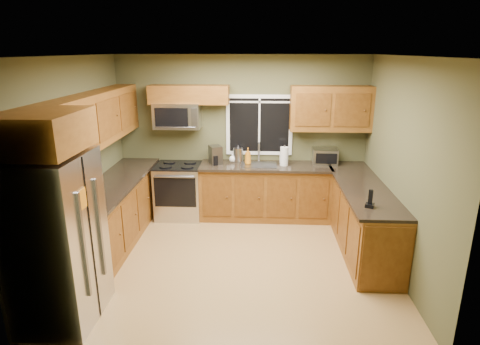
# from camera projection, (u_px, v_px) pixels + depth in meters

# --- Properties ---
(floor) EXTENTS (4.20, 4.20, 0.00)m
(floor) POSITION_uv_depth(u_px,v_px,m) (235.00, 260.00, 5.52)
(floor) COLOR #A47C48
(floor) RESTS_ON ground
(ceiling) EXTENTS (4.20, 4.20, 0.00)m
(ceiling) POSITION_uv_depth(u_px,v_px,m) (234.00, 56.00, 4.73)
(ceiling) COLOR white
(ceiling) RESTS_ON back_wall
(back_wall) EXTENTS (4.20, 0.00, 4.20)m
(back_wall) POSITION_uv_depth(u_px,v_px,m) (242.00, 136.00, 6.84)
(back_wall) COLOR #4B4C2E
(back_wall) RESTS_ON ground
(front_wall) EXTENTS (4.20, 0.00, 4.20)m
(front_wall) POSITION_uv_depth(u_px,v_px,m) (221.00, 224.00, 3.41)
(front_wall) COLOR #4B4C2E
(front_wall) RESTS_ON ground
(left_wall) EXTENTS (0.00, 3.60, 3.60)m
(left_wall) POSITION_uv_depth(u_px,v_px,m) (74.00, 163.00, 5.23)
(left_wall) COLOR #4B4C2E
(left_wall) RESTS_ON ground
(right_wall) EXTENTS (0.00, 3.60, 3.60)m
(right_wall) POSITION_uv_depth(u_px,v_px,m) (402.00, 168.00, 5.02)
(right_wall) COLOR #4B4C2E
(right_wall) RESTS_ON ground
(window) EXTENTS (1.12, 0.03, 1.02)m
(window) POSITION_uv_depth(u_px,v_px,m) (259.00, 125.00, 6.75)
(window) COLOR white
(window) RESTS_ON back_wall
(base_cabinets_left) EXTENTS (0.60, 2.65, 0.90)m
(base_cabinets_left) POSITION_uv_depth(u_px,v_px,m) (116.00, 213.00, 5.93)
(base_cabinets_left) COLOR brown
(base_cabinets_left) RESTS_ON ground
(countertop_left) EXTENTS (0.65, 2.65, 0.04)m
(countertop_left) POSITION_uv_depth(u_px,v_px,m) (115.00, 183.00, 5.79)
(countertop_left) COLOR black
(countertop_left) RESTS_ON base_cabinets_left
(base_cabinets_back) EXTENTS (2.17, 0.60, 0.90)m
(base_cabinets_back) POSITION_uv_depth(u_px,v_px,m) (265.00, 192.00, 6.80)
(base_cabinets_back) COLOR brown
(base_cabinets_back) RESTS_ON ground
(countertop_back) EXTENTS (2.17, 0.65, 0.04)m
(countertop_back) POSITION_uv_depth(u_px,v_px,m) (266.00, 166.00, 6.64)
(countertop_back) COLOR black
(countertop_back) RESTS_ON base_cabinets_back
(base_cabinets_peninsula) EXTENTS (0.60, 2.52, 0.90)m
(base_cabinets_peninsula) POSITION_uv_depth(u_px,v_px,m) (361.00, 217.00, 5.82)
(base_cabinets_peninsula) COLOR brown
(base_cabinets_peninsula) RESTS_ON ground
(countertop_peninsula) EXTENTS (0.65, 2.50, 0.04)m
(countertop_peninsula) POSITION_uv_depth(u_px,v_px,m) (362.00, 186.00, 5.69)
(countertop_peninsula) COLOR black
(countertop_peninsula) RESTS_ON base_cabinets_peninsula
(upper_cabinets_left) EXTENTS (0.33, 2.65, 0.72)m
(upper_cabinets_left) POSITION_uv_depth(u_px,v_px,m) (97.00, 118.00, 5.53)
(upper_cabinets_left) COLOR brown
(upper_cabinets_left) RESTS_ON left_wall
(upper_cabinets_back_left) EXTENTS (1.30, 0.33, 0.30)m
(upper_cabinets_back_left) POSITION_uv_depth(u_px,v_px,m) (189.00, 95.00, 6.52)
(upper_cabinets_back_left) COLOR brown
(upper_cabinets_back_left) RESTS_ON back_wall
(upper_cabinets_back_right) EXTENTS (1.30, 0.33, 0.72)m
(upper_cabinets_back_right) POSITION_uv_depth(u_px,v_px,m) (331.00, 109.00, 6.46)
(upper_cabinets_back_right) COLOR brown
(upper_cabinets_back_right) RESTS_ON back_wall
(upper_cabinet_over_fridge) EXTENTS (0.72, 0.90, 0.38)m
(upper_cabinet_over_fridge) POSITION_uv_depth(u_px,v_px,m) (41.00, 132.00, 3.77)
(upper_cabinet_over_fridge) COLOR brown
(upper_cabinet_over_fridge) RESTS_ON left_wall
(refrigerator) EXTENTS (0.74, 0.90, 1.80)m
(refrigerator) POSITION_uv_depth(u_px,v_px,m) (57.00, 240.00, 4.10)
(refrigerator) COLOR #B7B7BC
(refrigerator) RESTS_ON ground
(range) EXTENTS (0.76, 0.69, 0.94)m
(range) POSITION_uv_depth(u_px,v_px,m) (179.00, 190.00, 6.84)
(range) COLOR #B7B7BC
(range) RESTS_ON ground
(microwave) EXTENTS (0.76, 0.41, 0.42)m
(microwave) POSITION_uv_depth(u_px,v_px,m) (177.00, 116.00, 6.60)
(microwave) COLOR #B7B7BC
(microwave) RESTS_ON back_wall
(sink) EXTENTS (0.60, 0.42, 0.36)m
(sink) POSITION_uv_depth(u_px,v_px,m) (259.00, 164.00, 6.65)
(sink) COLOR slate
(sink) RESTS_ON countertop_back
(toaster_oven) EXTENTS (0.41, 0.33, 0.25)m
(toaster_oven) POSITION_uv_depth(u_px,v_px,m) (325.00, 156.00, 6.68)
(toaster_oven) COLOR #B7B7BC
(toaster_oven) RESTS_ON countertop_back
(coffee_maker) EXTENTS (0.26, 0.30, 0.31)m
(coffee_maker) POSITION_uv_depth(u_px,v_px,m) (215.00, 156.00, 6.67)
(coffee_maker) COLOR slate
(coffee_maker) RESTS_ON countertop_back
(kettle) EXTENTS (0.22, 0.22, 0.30)m
(kettle) POSITION_uv_depth(u_px,v_px,m) (238.00, 154.00, 6.78)
(kettle) COLOR #B7B7BC
(kettle) RESTS_ON countertop_back
(paper_towel_roll) EXTENTS (0.17, 0.17, 0.34)m
(paper_towel_roll) POSITION_uv_depth(u_px,v_px,m) (284.00, 156.00, 6.57)
(paper_towel_roll) COLOR white
(paper_towel_roll) RESTS_ON countertop_back
(soap_bottle_a) EXTENTS (0.11, 0.11, 0.27)m
(soap_bottle_a) POSITION_uv_depth(u_px,v_px,m) (248.00, 156.00, 6.65)
(soap_bottle_a) COLOR orange
(soap_bottle_a) RESTS_ON countertop_back
(soap_bottle_b) EXTENTS (0.09, 0.10, 0.21)m
(soap_bottle_b) POSITION_uv_depth(u_px,v_px,m) (282.00, 156.00, 6.77)
(soap_bottle_b) COLOR white
(soap_bottle_b) RESTS_ON countertop_back
(soap_bottle_c) EXTENTS (0.12, 0.12, 0.15)m
(soap_bottle_c) POSITION_uv_depth(u_px,v_px,m) (233.00, 158.00, 6.79)
(soap_bottle_c) COLOR white
(soap_bottle_c) RESTS_ON countertop_back
(cordless_phone) EXTENTS (0.13, 0.13, 0.22)m
(cordless_phone) POSITION_uv_depth(u_px,v_px,m) (370.00, 202.00, 4.84)
(cordless_phone) COLOR black
(cordless_phone) RESTS_ON countertop_peninsula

